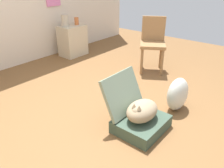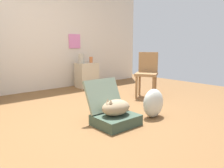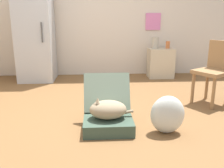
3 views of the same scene
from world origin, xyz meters
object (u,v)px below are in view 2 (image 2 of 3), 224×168
Objects in this scene: vase_short at (91,60)px; chair at (147,72)px; suitcase_base at (116,120)px; vase_tall at (81,58)px; plastic_bag_white at (153,103)px; side_table at (87,75)px; cat at (116,107)px.

vase_short is 1.61m from chair.
suitcase_base is 2.37× the size of vase_tall.
chair reaches higher than vase_short.
vase_short is at bearing 74.36° from plastic_bag_white.
plastic_bag_white is 2.57m from side_table.
chair is at bearing 27.38° from suitcase_base.
side_table is (1.19, 2.39, 0.23)m from suitcase_base.
chair is at bearing -82.45° from vase_short.
chair is at bearing 27.29° from cat.
side_table is 1.65m from chair.
plastic_bag_white is 0.69× the size of side_table.
vase_short is at bearing -10.28° from vase_tall.
chair is (0.46, -1.64, -0.21)m from vase_tall.
vase_short is (1.31, 2.38, 0.59)m from suitcase_base.
vase_tall is at bearing 163.85° from chair.
suitcase_base is at bearing -116.37° from side_table.
vase_tall reaches higher than vase_short.
cat is 0.54× the size of chair.
plastic_bag_white is 2.86× the size of vase_short.
suitcase_base is 1.30× the size of plastic_bag_white.
suitcase_base is at bearing 170.12° from plastic_bag_white.
side_table is at bearing 63.63° from suitcase_base.
suitcase_base is at bearing -4.24° from cat.
chair is (1.53, 0.79, 0.25)m from cat.
cat reaches higher than suitcase_base.
cat is at bearing -113.77° from vase_tall.
suitcase_base is 0.60× the size of chair.
vase_short reaches higher than side_table.
vase_tall is (0.45, 2.53, 0.50)m from plastic_bag_white.
side_table is at bearing 173.73° from vase_short.
chair is (0.33, -1.60, 0.19)m from side_table.
vase_tall is (1.07, 2.42, 0.47)m from cat.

